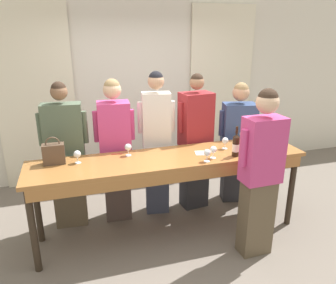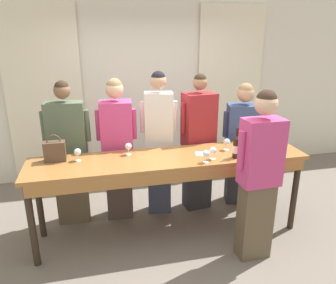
{
  "view_description": "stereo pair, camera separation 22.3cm",
  "coord_description": "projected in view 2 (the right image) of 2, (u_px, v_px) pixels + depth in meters",
  "views": [
    {
      "loc": [
        -1.0,
        -3.22,
        2.29
      ],
      "look_at": [
        0.0,
        0.07,
        1.12
      ],
      "focal_mm": 35.0,
      "sensor_mm": 36.0,
      "label": 1
    },
    {
      "loc": [
        -0.78,
        -3.28,
        2.29
      ],
      "look_at": [
        0.0,
        0.07,
        1.12
      ],
      "focal_mm": 35.0,
      "sensor_mm": 36.0,
      "label": 2
    }
  ],
  "objects": [
    {
      "name": "wine_glass_center_right",
      "position": [
        246.0,
        136.0,
        4.02
      ],
      "size": [
        0.08,
        0.08,
        0.14
      ],
      "color": "white",
      "rests_on": "tasting_bar"
    },
    {
      "name": "wine_bottle",
      "position": [
        236.0,
        147.0,
        3.56
      ],
      "size": [
        0.08,
        0.08,
        0.34
      ],
      "color": "black",
      "rests_on": "tasting_bar"
    },
    {
      "name": "handbag",
      "position": [
        55.0,
        151.0,
        3.47
      ],
      "size": [
        0.22,
        0.12,
        0.3
      ],
      "color": "brown",
      "rests_on": "tasting_bar"
    },
    {
      "name": "pen",
      "position": [
        117.0,
        153.0,
        3.72
      ],
      "size": [
        0.12,
        0.03,
        0.01
      ],
      "color": "maroon",
      "rests_on": "tasting_bar"
    },
    {
      "name": "curtain_panel_left",
      "position": [
        45.0,
        97.0,
        4.87
      ],
      "size": [
        1.1,
        0.03,
        2.69
      ],
      "color": "#EFE5C6",
      "rests_on": "ground_plane"
    },
    {
      "name": "wine_glass_center_left",
      "position": [
        128.0,
        147.0,
        3.65
      ],
      "size": [
        0.08,
        0.08,
        0.14
      ],
      "color": "white",
      "rests_on": "tasting_bar"
    },
    {
      "name": "napkin",
      "position": [
        202.0,
        154.0,
        3.7
      ],
      "size": [
        0.17,
        0.17,
        0.0
      ],
      "color": "white",
      "rests_on": "tasting_bar"
    },
    {
      "name": "guest_olive_jacket",
      "position": [
        69.0,
        154.0,
        3.88
      ],
      "size": [
        0.55,
        0.24,
        1.77
      ],
      "color": "brown",
      "rests_on": "ground_plane"
    },
    {
      "name": "host_pouring",
      "position": [
        259.0,
        175.0,
        3.23
      ],
      "size": [
        0.5,
        0.25,
        1.79
      ],
      "color": "brown",
      "rests_on": "ground_plane"
    },
    {
      "name": "wine_glass_front_right",
      "position": [
        77.0,
        152.0,
        3.48
      ],
      "size": [
        0.08,
        0.08,
        0.14
      ],
      "color": "white",
      "rests_on": "tasting_bar"
    },
    {
      "name": "curtain_panel_right",
      "position": [
        229.0,
        90.0,
        5.5
      ],
      "size": [
        1.1,
        0.03,
        2.69
      ],
      "color": "#EFE5C6",
      "rests_on": "ground_plane"
    },
    {
      "name": "guest_striped_shirt",
      "position": [
        198.0,
        143.0,
        4.22
      ],
      "size": [
        0.51,
        0.32,
        1.8
      ],
      "color": "#28282D",
      "rests_on": "ground_plane"
    },
    {
      "name": "wine_glass_front_left",
      "position": [
        259.0,
        141.0,
        3.83
      ],
      "size": [
        0.08,
        0.08,
        0.14
      ],
      "color": "white",
      "rests_on": "tasting_bar"
    },
    {
      "name": "wine_glass_back_left",
      "position": [
        227.0,
        142.0,
        3.8
      ],
      "size": [
        0.08,
        0.08,
        0.14
      ],
      "color": "white",
      "rests_on": "tasting_bar"
    },
    {
      "name": "ground_plane",
      "position": [
        169.0,
        231.0,
        3.93
      ],
      "size": [
        18.0,
        18.0,
        0.0
      ],
      "primitive_type": "plane",
      "color": "#70665B"
    },
    {
      "name": "wine_glass_front_mid",
      "position": [
        206.0,
        154.0,
        3.43
      ],
      "size": [
        0.08,
        0.08,
        0.14
      ],
      "color": "white",
      "rests_on": "tasting_bar"
    },
    {
      "name": "potted_plant",
      "position": [
        270.0,
        151.0,
        5.74
      ],
      "size": [
        0.32,
        0.32,
        0.6
      ],
      "color": "#4C4C51",
      "rests_on": "ground_plane"
    },
    {
      "name": "guest_pink_top",
      "position": [
        118.0,
        149.0,
        4.0
      ],
      "size": [
        0.49,
        0.31,
        1.78
      ],
      "color": "#473833",
      "rests_on": "ground_plane"
    },
    {
      "name": "guest_navy_coat",
      "position": [
        242.0,
        144.0,
        4.38
      ],
      "size": [
        0.53,
        0.36,
        1.66
      ],
      "color": "#28282D",
      "rests_on": "ground_plane"
    },
    {
      "name": "wall_back",
      "position": [
        142.0,
        89.0,
        5.23
      ],
      "size": [
        12.0,
        0.06,
        2.8
      ],
      "color": "silver",
      "rests_on": "ground_plane"
    },
    {
      "name": "guest_cream_sweater",
      "position": [
        159.0,
        142.0,
        4.09
      ],
      "size": [
        0.46,
        0.27,
        1.84
      ],
      "color": "#383D51",
      "rests_on": "ground_plane"
    },
    {
      "name": "tasting_bar",
      "position": [
        170.0,
        166.0,
        3.63
      ],
      "size": [
        3.07,
        0.66,
        0.97
      ],
      "color": "#9E6633",
      "rests_on": "ground_plane"
    },
    {
      "name": "wine_glass_center_mid",
      "position": [
        213.0,
        151.0,
        3.52
      ],
      "size": [
        0.08,
        0.08,
        0.14
      ],
      "color": "white",
      "rests_on": "tasting_bar"
    }
  ]
}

